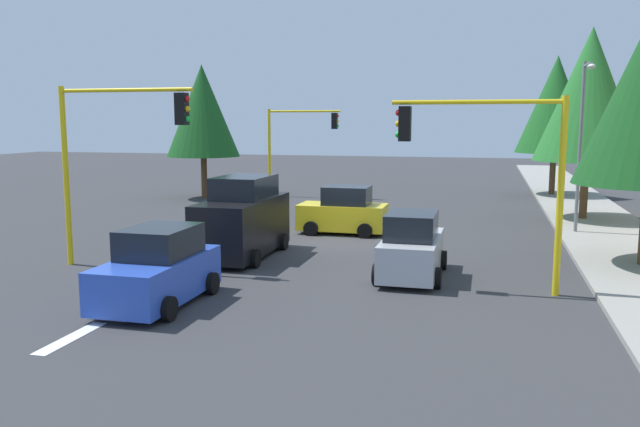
% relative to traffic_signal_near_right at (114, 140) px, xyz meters
% --- Properties ---
extents(ground_plane, '(120.00, 120.00, 0.00)m').
position_rel_traffic_signal_near_right_xyz_m(ground_plane, '(-6.00, 5.71, -4.06)').
color(ground_plane, '#353538').
extents(sidewalk_kerb, '(80.00, 4.00, 0.15)m').
position_rel_traffic_signal_near_right_xyz_m(sidewalk_kerb, '(-11.00, 16.21, -3.99)').
color(sidewalk_kerb, gray).
rests_on(sidewalk_kerb, ground).
extents(lane_arrow_near, '(2.40, 1.10, 1.10)m').
position_rel_traffic_signal_near_right_xyz_m(lane_arrow_near, '(5.51, 2.71, -4.06)').
color(lane_arrow_near, silver).
rests_on(lane_arrow_near, ground).
extents(traffic_signal_near_right, '(0.36, 4.59, 5.74)m').
position_rel_traffic_signal_near_right_xyz_m(traffic_signal_near_right, '(0.00, 0.00, 0.00)').
color(traffic_signal_near_right, yellow).
rests_on(traffic_signal_near_right, ground).
extents(traffic_signal_far_right, '(0.36, 4.59, 5.37)m').
position_rel_traffic_signal_near_right_xyz_m(traffic_signal_far_right, '(-20.00, 0.06, -0.25)').
color(traffic_signal_far_right, yellow).
rests_on(traffic_signal_far_right, ground).
extents(traffic_signal_near_left, '(0.36, 4.59, 5.31)m').
position_rel_traffic_signal_near_right_xyz_m(traffic_signal_near_left, '(0.00, 11.35, -0.29)').
color(traffic_signal_near_left, yellow).
rests_on(traffic_signal_near_left, ground).
extents(street_lamp_curbside, '(2.15, 0.28, 7.00)m').
position_rel_traffic_signal_near_right_xyz_m(street_lamp_curbside, '(-9.61, 14.91, 0.29)').
color(street_lamp_curbside, slate).
rests_on(street_lamp_curbside, ground).
extents(tree_roadside_mid, '(4.84, 4.84, 8.87)m').
position_rel_traffic_signal_near_right_xyz_m(tree_roadside_mid, '(-14.00, 15.71, 1.77)').
color(tree_roadside_mid, brown).
rests_on(tree_roadside_mid, ground).
extents(tree_opposite_side, '(4.35, 4.35, 7.96)m').
position_rel_traffic_signal_near_right_xyz_m(tree_opposite_side, '(-18.00, -5.29, 1.17)').
color(tree_opposite_side, brown).
rests_on(tree_opposite_side, ground).
extents(tree_roadside_far, '(4.67, 4.67, 8.55)m').
position_rel_traffic_signal_near_right_xyz_m(tree_roadside_far, '(-24.00, 15.21, 1.56)').
color(tree_roadside_far, brown).
rests_on(tree_roadside_far, ground).
extents(delivery_van_black, '(4.80, 2.22, 2.77)m').
position_rel_traffic_signal_near_right_xyz_m(delivery_van_black, '(-2.61, 3.22, -2.78)').
color(delivery_van_black, black).
rests_on(delivery_van_black, ground).
extents(car_silver, '(3.90, 1.93, 1.98)m').
position_rel_traffic_signal_near_right_xyz_m(car_silver, '(-1.09, 9.21, -3.17)').
color(car_silver, '#B2B5BA').
rests_on(car_silver, ground).
extents(car_blue, '(3.98, 2.10, 1.98)m').
position_rel_traffic_signal_near_right_xyz_m(car_blue, '(3.40, 3.25, -3.16)').
color(car_blue, blue).
rests_on(car_blue, ground).
extents(car_yellow, '(2.05, 3.60, 1.98)m').
position_rel_traffic_signal_near_right_xyz_m(car_yellow, '(-8.00, 5.58, -3.17)').
color(car_yellow, yellow).
rests_on(car_yellow, ground).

